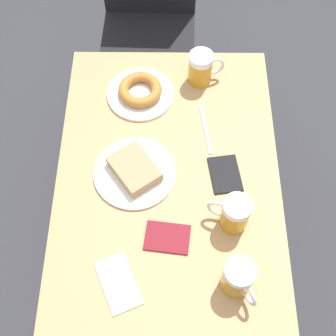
# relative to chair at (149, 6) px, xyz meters

# --- Properties ---
(ground_plane) EXTENTS (8.00, 8.00, 0.00)m
(ground_plane) POSITION_rel_chair_xyz_m (0.09, -0.88, -0.57)
(ground_plane) COLOR #333338
(table) EXTENTS (0.68, 0.97, 0.71)m
(table) POSITION_rel_chair_xyz_m (0.09, -0.88, 0.07)
(table) COLOR tan
(table) RESTS_ON ground_plane
(chair) EXTENTS (0.41, 0.41, 0.95)m
(chair) POSITION_rel_chair_xyz_m (0.00, 0.00, 0.00)
(chair) COLOR black
(chair) RESTS_ON ground_plane
(plate_with_cake) EXTENTS (0.25, 0.25, 0.05)m
(plate_with_cake) POSITION_rel_chair_xyz_m (-0.01, -0.89, 0.15)
(plate_with_cake) COLOR white
(plate_with_cake) RESTS_ON table
(plate_with_donut) EXTENTS (0.22, 0.22, 0.04)m
(plate_with_donut) POSITION_rel_chair_xyz_m (-0.01, -0.58, 0.16)
(plate_with_donut) COLOR white
(plate_with_donut) RESTS_ON table
(beer_mug_left) EXTENTS (0.09, 0.11, 0.12)m
(beer_mug_left) POSITION_rel_chair_xyz_m (0.27, -1.22, 0.20)
(beer_mug_left) COLOR #C68C23
(beer_mug_left) RESTS_ON table
(beer_mug_center) EXTENTS (0.12, 0.08, 0.12)m
(beer_mug_center) POSITION_rel_chair_xyz_m (0.27, -1.04, 0.20)
(beer_mug_center) COLOR #C68C23
(beer_mug_center) RESTS_ON table
(beer_mug_right) EXTENTS (0.12, 0.08, 0.12)m
(beer_mug_right) POSITION_rel_chair_xyz_m (0.20, -0.52, 0.20)
(beer_mug_right) COLOR #C68C23
(beer_mug_right) RESTS_ON table
(napkin_folded) EXTENTS (0.14, 0.17, 0.00)m
(napkin_folded) POSITION_rel_chair_xyz_m (-0.04, -1.22, 0.14)
(napkin_folded) COLOR white
(napkin_folded) RESTS_ON table
(fork) EXTENTS (0.04, 0.19, 0.00)m
(fork) POSITION_rel_chair_xyz_m (0.21, -0.72, 0.14)
(fork) COLOR silver
(fork) RESTS_ON table
(passport_near_edge) EXTENTS (0.11, 0.14, 0.01)m
(passport_near_edge) POSITION_rel_chair_xyz_m (0.26, -0.89, 0.14)
(passport_near_edge) COLOR black
(passport_near_edge) RESTS_ON table
(passport_far_edge) EXTENTS (0.14, 0.10, 0.01)m
(passport_far_edge) POSITION_rel_chair_xyz_m (0.09, -1.09, 0.14)
(passport_far_edge) COLOR maroon
(passport_far_edge) RESTS_ON table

